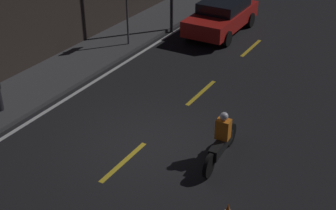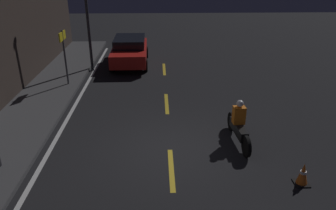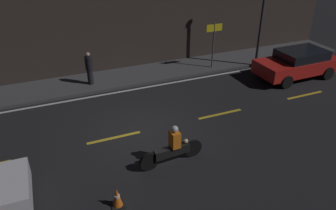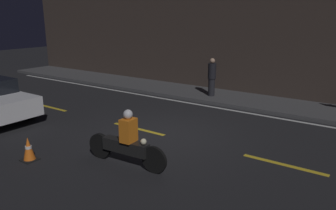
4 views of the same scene
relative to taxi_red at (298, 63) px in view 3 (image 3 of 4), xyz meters
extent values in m
plane|color=black|center=(-9.05, -1.84, -0.77)|extent=(56.00, 56.00, 0.00)
cube|color=#424244|center=(-9.05, 3.18, -0.70)|extent=(28.00, 2.30, 0.14)
cube|color=#382D28|center=(-9.05, 4.48, 2.57)|extent=(28.00, 0.30, 6.68)
cube|color=gold|center=(-10.05, -1.84, -0.77)|extent=(2.00, 0.14, 0.01)
cube|color=gold|center=(-5.55, -1.84, -0.77)|extent=(2.00, 0.14, 0.01)
cube|color=gold|center=(-1.05, -1.84, -0.77)|extent=(2.00, 0.14, 0.01)
cube|color=silver|center=(-9.05, 1.78, -0.77)|extent=(25.20, 0.14, 0.01)
cylinder|color=black|center=(-13.72, -3.20, -0.45)|extent=(0.65, 0.19, 0.65)
cube|color=red|center=(-0.05, 0.00, -0.12)|extent=(4.27, 1.85, 0.66)
cube|color=black|center=(0.16, 0.00, 0.43)|extent=(2.36, 1.64, 0.45)
cube|color=red|center=(2.03, 0.61, 0.05)|extent=(0.06, 0.20, 0.10)
cylinder|color=black|center=(-1.36, -0.89, -0.45)|extent=(0.65, 0.19, 0.65)
cylinder|color=black|center=(-1.38, 0.86, -0.45)|extent=(0.65, 0.19, 0.65)
cylinder|color=black|center=(1.28, -0.86, -0.45)|extent=(0.65, 0.19, 0.65)
cylinder|color=black|center=(1.25, 0.89, -0.45)|extent=(0.65, 0.19, 0.65)
cylinder|color=black|center=(-7.86, -3.93, -0.45)|extent=(0.64, 0.12, 0.63)
cylinder|color=black|center=(-9.45, -4.03, -0.45)|extent=(0.64, 0.14, 0.63)
cube|color=black|center=(-8.66, -3.98, -0.30)|extent=(1.24, 0.32, 0.30)
sphere|color=#F2EABF|center=(-8.14, -3.95, -0.07)|extent=(0.14, 0.14, 0.14)
cube|color=orange|center=(-8.56, -3.97, 0.12)|extent=(0.30, 0.38, 0.55)
sphere|color=silver|center=(-8.56, -3.97, 0.51)|extent=(0.22, 0.22, 0.22)
cube|color=black|center=(-10.79, -5.14, -0.76)|extent=(0.37, 0.37, 0.03)
cone|color=orange|center=(-10.79, -5.14, -0.46)|extent=(0.28, 0.28, 0.57)
cylinder|color=white|center=(-10.79, -5.14, -0.43)|extent=(0.16, 0.16, 0.07)
cylinder|color=black|center=(-9.95, 2.90, -0.26)|extent=(0.28, 0.28, 0.73)
cylinder|color=black|center=(-9.95, 2.90, 0.43)|extent=(0.34, 0.34, 0.65)
sphere|color=tan|center=(-9.95, 2.90, 0.86)|extent=(0.21, 0.21, 0.21)
cylinder|color=#4C4C51|center=(-3.51, 2.53, 0.57)|extent=(0.08, 0.08, 2.40)
cube|color=yellow|center=(-3.51, 2.53, 1.52)|extent=(0.90, 0.05, 0.36)
cylinder|color=#333338|center=(-1.13, 1.88, 1.98)|extent=(0.14, 0.14, 5.50)
camera|label=1|loc=(-18.06, -7.91, 6.62)|focal=50.00mm
camera|label=2|loc=(-17.52, -1.50, 4.46)|focal=35.00mm
camera|label=3|loc=(-12.06, -11.83, 6.06)|focal=35.00mm
camera|label=4|loc=(-3.77, -9.31, 2.67)|focal=35.00mm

